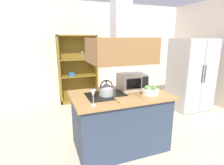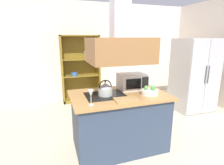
# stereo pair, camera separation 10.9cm
# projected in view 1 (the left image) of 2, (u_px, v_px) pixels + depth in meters

# --- Properties ---
(ground_plane) EXTENTS (7.80, 7.80, 0.00)m
(ground_plane) POSITION_uv_depth(u_px,v_px,m) (135.00, 154.00, 2.76)
(ground_plane) COLOR beige
(wall_back) EXTENTS (6.00, 0.12, 2.70)m
(wall_back) POSITION_uv_depth(u_px,v_px,m) (88.00, 52.00, 5.16)
(wall_back) COLOR silver
(wall_back) RESTS_ON ground
(kitchen_island) EXTENTS (1.48, 0.94, 0.90)m
(kitchen_island) POSITION_uv_depth(u_px,v_px,m) (120.00, 120.00, 2.89)
(kitchen_island) COLOR #303F56
(kitchen_island) RESTS_ON ground
(range_hood) EXTENTS (0.90, 0.70, 1.31)m
(range_hood) POSITION_uv_depth(u_px,v_px,m) (121.00, 41.00, 2.59)
(range_hood) COLOR olive
(refrigerator) EXTENTS (0.90, 0.77, 1.73)m
(refrigerator) POSITION_uv_depth(u_px,v_px,m) (191.00, 75.00, 4.41)
(refrigerator) COLOR beige
(refrigerator) RESTS_ON ground
(dish_cabinet) EXTENTS (1.04, 0.40, 1.81)m
(dish_cabinet) POSITION_uv_depth(u_px,v_px,m) (78.00, 73.00, 4.97)
(dish_cabinet) COLOR olive
(dish_cabinet) RESTS_ON ground
(kettle) EXTENTS (0.21, 0.21, 0.24)m
(kettle) POSITION_uv_depth(u_px,v_px,m) (106.00, 89.00, 2.68)
(kettle) COLOR #B4BFB9
(kettle) RESTS_ON kitchen_island
(cutting_board) EXTENTS (0.35, 0.25, 0.02)m
(cutting_board) POSITION_uv_depth(u_px,v_px,m) (128.00, 100.00, 2.50)
(cutting_board) COLOR tan
(cutting_board) RESTS_ON kitchen_island
(microwave) EXTENTS (0.46, 0.35, 0.26)m
(microwave) POSITION_uv_depth(u_px,v_px,m) (132.00, 81.00, 3.05)
(microwave) COLOR silver
(microwave) RESTS_ON kitchen_island
(wine_glass_on_counter) EXTENTS (0.08, 0.08, 0.21)m
(wine_glass_on_counter) POSITION_uv_depth(u_px,v_px,m) (93.00, 94.00, 2.27)
(wine_glass_on_counter) COLOR silver
(wine_glass_on_counter) RESTS_ON kitchen_island
(fruit_bowl) EXTENTS (0.27, 0.27, 0.14)m
(fruit_bowl) POSITION_uv_depth(u_px,v_px,m) (150.00, 91.00, 2.77)
(fruit_bowl) COLOR silver
(fruit_bowl) RESTS_ON kitchen_island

